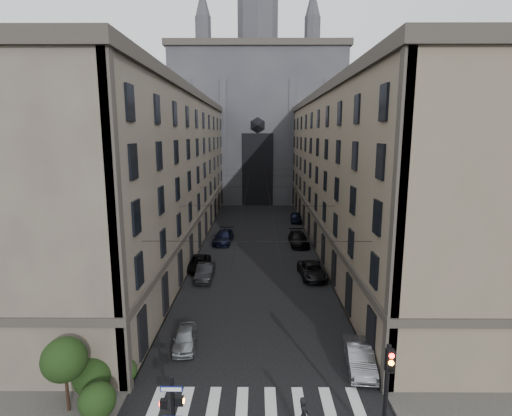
{
  "coord_description": "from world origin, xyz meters",
  "views": [
    {
      "loc": [
        0.07,
        -13.44,
        13.94
      ],
      "look_at": [
        -0.04,
        10.33,
        9.5
      ],
      "focal_mm": 28.0,
      "sensor_mm": 36.0,
      "label": 1
    }
  ],
  "objects_px": {
    "traffic_light_right": "(387,387)",
    "car_left_far": "(223,237)",
    "pedestrian_signal_left": "(173,413)",
    "car_left_midfar": "(198,263)",
    "gothic_tower": "(258,115)",
    "car_left_midnear": "(205,272)",
    "car_right_midnear": "(312,270)",
    "car_left_near": "(185,338)",
    "car_right_near": "(360,357)",
    "car_right_far": "(296,217)",
    "car_right_midfar": "(299,239)",
    "pedestrian": "(304,416)"
  },
  "relations": [
    {
      "from": "traffic_light_right",
      "to": "car_left_far",
      "type": "bearing_deg",
      "value": 106.1
    },
    {
      "from": "pedestrian_signal_left",
      "to": "car_left_midfar",
      "type": "distance_m",
      "value": 25.14
    },
    {
      "from": "gothic_tower",
      "to": "car_left_midnear",
      "type": "bearing_deg",
      "value": -95.6
    },
    {
      "from": "gothic_tower",
      "to": "pedestrian_signal_left",
      "type": "bearing_deg",
      "value": -92.74
    },
    {
      "from": "car_left_midnear",
      "to": "car_right_midnear",
      "type": "relative_size",
      "value": 0.87
    },
    {
      "from": "traffic_light_right",
      "to": "car_left_midnear",
      "type": "relative_size",
      "value": 1.17
    },
    {
      "from": "car_left_near",
      "to": "car_right_midnear",
      "type": "distance_m",
      "value": 16.58
    },
    {
      "from": "car_left_far",
      "to": "car_right_midnear",
      "type": "distance_m",
      "value": 15.94
    },
    {
      "from": "gothic_tower",
      "to": "car_right_near",
      "type": "distance_m",
      "value": 68.91
    },
    {
      "from": "gothic_tower",
      "to": "car_left_midnear",
      "type": "xyz_separation_m",
      "value": [
        -5.05,
        -51.51,
        -17.06
      ]
    },
    {
      "from": "pedestrian_signal_left",
      "to": "car_left_midfar",
      "type": "xyz_separation_m",
      "value": [
        -2.69,
        24.94,
        -1.67
      ]
    },
    {
      "from": "car_left_near",
      "to": "car_left_far",
      "type": "bearing_deg",
      "value": 84.26
    },
    {
      "from": "traffic_light_right",
      "to": "car_right_far",
      "type": "distance_m",
      "value": 47.23
    },
    {
      "from": "car_left_midnear",
      "to": "car_left_midfar",
      "type": "relative_size",
      "value": 0.94
    },
    {
      "from": "car_right_far",
      "to": "car_right_midfar",
      "type": "bearing_deg",
      "value": -91.14
    },
    {
      "from": "car_left_midfar",
      "to": "car_right_midfar",
      "type": "distance_m",
      "value": 14.66
    },
    {
      "from": "car_left_midfar",
      "to": "car_right_midfar",
      "type": "bearing_deg",
      "value": 40.84
    },
    {
      "from": "car_right_far",
      "to": "car_left_far",
      "type": "bearing_deg",
      "value": -127.18
    },
    {
      "from": "pedestrian_signal_left",
      "to": "traffic_light_right",
      "type": "distance_m",
      "value": 9.18
    },
    {
      "from": "car_right_midfar",
      "to": "pedestrian_signal_left",
      "type": "bearing_deg",
      "value": -106.08
    },
    {
      "from": "car_right_near",
      "to": "pedestrian_signal_left",
      "type": "bearing_deg",
      "value": -138.71
    },
    {
      "from": "car_left_midfar",
      "to": "car_right_midnear",
      "type": "xyz_separation_m",
      "value": [
        11.63,
        -2.48,
        0.05
      ]
    },
    {
      "from": "car_left_midnear",
      "to": "car_left_midfar",
      "type": "bearing_deg",
      "value": 111.62
    },
    {
      "from": "gothic_tower",
      "to": "car_left_near",
      "type": "distance_m",
      "value": 66.52
    },
    {
      "from": "pedestrian_signal_left",
      "to": "car_right_far",
      "type": "xyz_separation_m",
      "value": [
        9.71,
        47.57,
        -1.57
      ]
    },
    {
      "from": "car_left_near",
      "to": "car_right_near",
      "type": "height_order",
      "value": "car_right_near"
    },
    {
      "from": "pedestrian_signal_left",
      "to": "car_left_midnear",
      "type": "distance_m",
      "value": 22.06
    },
    {
      "from": "traffic_light_right",
      "to": "car_right_midfar",
      "type": "xyz_separation_m",
      "value": [
        -0.36,
        33.69,
        -2.48
      ]
    },
    {
      "from": "car_right_midnear",
      "to": "pedestrian",
      "type": "distance_m",
      "value": 21.15
    },
    {
      "from": "gothic_tower",
      "to": "car_right_midnear",
      "type": "relative_size",
      "value": 11.38
    },
    {
      "from": "car_left_midfar",
      "to": "pedestrian",
      "type": "distance_m",
      "value": 24.85
    },
    {
      "from": "gothic_tower",
      "to": "car_right_far",
      "type": "height_order",
      "value": "gothic_tower"
    },
    {
      "from": "pedestrian_signal_left",
      "to": "traffic_light_right",
      "type": "height_order",
      "value": "traffic_light_right"
    },
    {
      "from": "car_right_far",
      "to": "pedestrian",
      "type": "bearing_deg",
      "value": -92.01
    },
    {
      "from": "car_left_midfar",
      "to": "pedestrian",
      "type": "height_order",
      "value": "pedestrian"
    },
    {
      "from": "car_left_midnear",
      "to": "car_left_far",
      "type": "height_order",
      "value": "car_left_far"
    },
    {
      "from": "gothic_tower",
      "to": "car_right_near",
      "type": "height_order",
      "value": "gothic_tower"
    },
    {
      "from": "car_left_midfar",
      "to": "car_right_midnear",
      "type": "height_order",
      "value": "car_right_midnear"
    },
    {
      "from": "car_left_far",
      "to": "car_right_far",
      "type": "bearing_deg",
      "value": 54.3
    },
    {
      "from": "gothic_tower",
      "to": "car_right_midfar",
      "type": "xyz_separation_m",
      "value": [
        5.24,
        -39.35,
        -16.99
      ]
    },
    {
      "from": "car_left_midnear",
      "to": "car_right_far",
      "type": "xyz_separation_m",
      "value": [
        11.25,
        25.63,
        0.02
      ]
    },
    {
      "from": "traffic_light_right",
      "to": "car_left_far",
      "type": "xyz_separation_m",
      "value": [
        -9.98,
        34.59,
        -2.5
      ]
    },
    {
      "from": "pedestrian_signal_left",
      "to": "car_right_far",
      "type": "bearing_deg",
      "value": 78.46
    },
    {
      "from": "car_left_near",
      "to": "car_left_midnear",
      "type": "height_order",
      "value": "car_left_midnear"
    },
    {
      "from": "car_left_midfar",
      "to": "gothic_tower",
      "type": "bearing_deg",
      "value": 84.85
    },
    {
      "from": "car_left_near",
      "to": "car_right_midnear",
      "type": "bearing_deg",
      "value": 47.2
    },
    {
      "from": "pedestrian_signal_left",
      "to": "car_right_midfar",
      "type": "height_order",
      "value": "pedestrian_signal_left"
    },
    {
      "from": "pedestrian_signal_left",
      "to": "car_left_far",
      "type": "distance_m",
      "value": 35.06
    },
    {
      "from": "gothic_tower",
      "to": "pedestrian_signal_left",
      "type": "relative_size",
      "value": 14.5
    },
    {
      "from": "car_left_midnear",
      "to": "car_right_far",
      "type": "relative_size",
      "value": 1.01
    }
  ]
}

